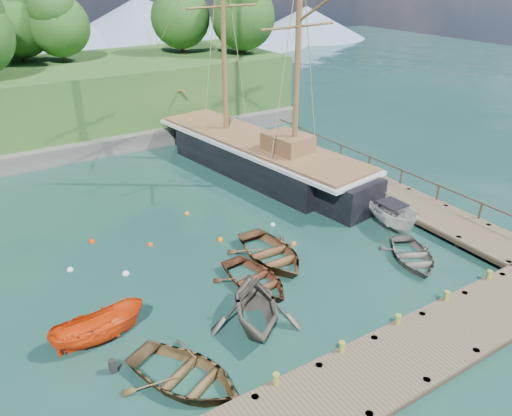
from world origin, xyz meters
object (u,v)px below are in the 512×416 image
at_px(rowboat_3, 412,261).
at_px(motorboat_orange, 101,341).
at_px(rowboat_4, 271,260).
at_px(rowboat_0, 186,383).
at_px(rowboat_2, 255,285).
at_px(rowboat_1, 255,324).
at_px(cabin_boat_white, 389,225).
at_px(schooner, 258,159).

height_order(rowboat_3, motorboat_orange, motorboat_orange).
xyz_separation_m(rowboat_3, rowboat_4, (-6.09, 4.01, 0.00)).
distance_m(rowboat_4, motorboat_orange, 9.41).
height_order(rowboat_0, rowboat_2, rowboat_0).
relative_size(rowboat_1, cabin_boat_white, 0.96).
height_order(rowboat_1, cabin_boat_white, rowboat_1).
height_order(rowboat_0, rowboat_4, rowboat_4).
bearing_deg(schooner, rowboat_2, -131.63).
distance_m(rowboat_2, rowboat_4, 2.41).
relative_size(rowboat_2, rowboat_4, 0.86).
bearing_deg(rowboat_3, rowboat_4, 175.06).
xyz_separation_m(rowboat_0, rowboat_3, (13.45, 1.32, 0.00)).
bearing_deg(schooner, rowboat_1, -131.47).
xyz_separation_m(rowboat_0, schooner, (13.31, 15.87, 1.06)).
bearing_deg(rowboat_1, cabin_boat_white, 40.66).
height_order(rowboat_1, schooner, schooner).
relative_size(rowboat_0, cabin_boat_white, 1.01).
bearing_deg(rowboat_3, schooner, 118.96).
height_order(rowboat_2, rowboat_3, rowboat_2).
xyz_separation_m(rowboat_3, schooner, (-0.14, 14.54, 1.06)).
bearing_deg(schooner, rowboat_0, -138.47).
bearing_deg(rowboat_4, rowboat_2, -139.26).
distance_m(rowboat_4, schooner, 12.15).
bearing_deg(rowboat_2, motorboat_orange, 174.93).
height_order(motorboat_orange, cabin_boat_white, cabin_boat_white).
bearing_deg(rowboat_3, rowboat_2, -169.13).
bearing_deg(motorboat_orange, schooner, -52.56).
relative_size(rowboat_1, rowboat_3, 1.12).
height_order(rowboat_0, cabin_boat_white, cabin_boat_white).
xyz_separation_m(cabin_boat_white, schooner, (-2.03, 11.11, 1.06)).
distance_m(rowboat_3, rowboat_4, 7.29).
bearing_deg(rowboat_2, rowboat_4, 33.58).
relative_size(rowboat_2, rowboat_3, 1.07).
distance_m(rowboat_1, rowboat_2, 2.87).
relative_size(motorboat_orange, schooner, 0.15).
distance_m(rowboat_0, schooner, 20.74).
bearing_deg(cabin_boat_white, rowboat_4, -170.84).
relative_size(rowboat_3, rowboat_4, 0.81).
bearing_deg(rowboat_2, cabin_boat_white, 0.82).
distance_m(rowboat_0, rowboat_1, 4.18).
distance_m(rowboat_4, cabin_boat_white, 8.01).
bearing_deg(rowboat_4, rowboat_3, -30.62).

